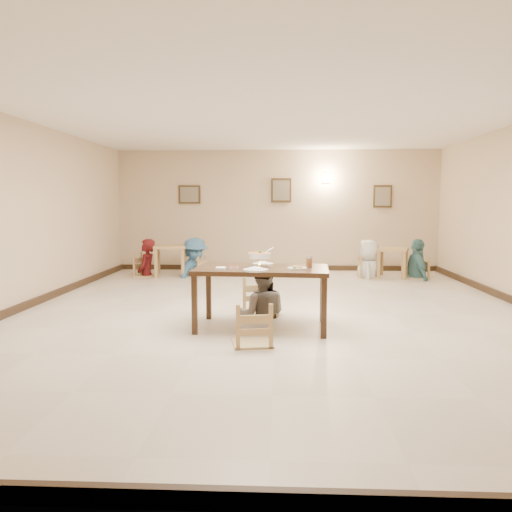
{
  "coord_description": "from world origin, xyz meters",
  "views": [
    {
      "loc": [
        0.05,
        -7.54,
        1.67
      ],
      "look_at": [
        -0.29,
        -0.23,
        0.9
      ],
      "focal_mm": 35.0,
      "sensor_mm": 36.0,
      "label": 1
    }
  ],
  "objects_px": {
    "curry_warmer": "(260,256)",
    "bg_diner_a": "(146,239)",
    "bg_diner_b": "(194,238)",
    "bg_chair_ll": "(146,254)",
    "bg_chair_rl": "(369,258)",
    "chair_far": "(260,281)",
    "main_diner": "(262,264)",
    "bg_chair_rr": "(417,258)",
    "chair_near": "(252,304)",
    "bg_diner_d": "(418,239)",
    "bg_table_right": "(392,254)",
    "bg_diner_c": "(369,240)",
    "bg_table_left": "(170,251)",
    "main_table": "(262,273)",
    "drink_glass": "(309,262)",
    "bg_chair_lr": "(194,257)"
  },
  "relations": [
    {
      "from": "bg_chair_lr",
      "to": "bg_chair_ll",
      "type": "bearing_deg",
      "value": -68.71
    },
    {
      "from": "chair_far",
      "to": "drink_glass",
      "type": "distance_m",
      "value": 1.12
    },
    {
      "from": "drink_glass",
      "to": "bg_diner_c",
      "type": "distance_m",
      "value": 4.97
    },
    {
      "from": "chair_far",
      "to": "bg_chair_lr",
      "type": "xyz_separation_m",
      "value": [
        -1.66,
        3.93,
        -0.06
      ]
    },
    {
      "from": "main_table",
      "to": "bg_chair_rr",
      "type": "relative_size",
      "value": 2.0
    },
    {
      "from": "chair_far",
      "to": "main_diner",
      "type": "relative_size",
      "value": 0.65
    },
    {
      "from": "main_table",
      "to": "bg_chair_lr",
      "type": "height_order",
      "value": "bg_chair_lr"
    },
    {
      "from": "chair_near",
      "to": "bg_chair_lr",
      "type": "relative_size",
      "value": 1.11
    },
    {
      "from": "bg_table_left",
      "to": "bg_chair_lr",
      "type": "height_order",
      "value": "bg_chair_lr"
    },
    {
      "from": "chair_near",
      "to": "bg_diner_d",
      "type": "height_order",
      "value": "bg_diner_d"
    },
    {
      "from": "bg_chair_rl",
      "to": "chair_far",
      "type": "bearing_deg",
      "value": 150.3
    },
    {
      "from": "bg_chair_rl",
      "to": "bg_diner_a",
      "type": "xyz_separation_m",
      "value": [
        -5.09,
        0.01,
        0.4
      ]
    },
    {
      "from": "main_diner",
      "to": "bg_chair_rr",
      "type": "height_order",
      "value": "main_diner"
    },
    {
      "from": "bg_chair_rl",
      "to": "bg_table_left",
      "type": "bearing_deg",
      "value": 90.9
    },
    {
      "from": "bg_chair_ll",
      "to": "bg_diner_c",
      "type": "xyz_separation_m",
      "value": [
        5.09,
        -0.01,
        0.36
      ]
    },
    {
      "from": "curry_warmer",
      "to": "bg_diner_a",
      "type": "distance_m",
      "value": 5.48
    },
    {
      "from": "main_table",
      "to": "bg_diner_c",
      "type": "xyz_separation_m",
      "value": [
        2.26,
        4.71,
        0.12
      ]
    },
    {
      "from": "bg_chair_ll",
      "to": "bg_diner_d",
      "type": "distance_m",
      "value": 6.19
    },
    {
      "from": "chair_far",
      "to": "drink_glass",
      "type": "xyz_separation_m",
      "value": [
        0.69,
        -0.8,
        0.39
      ]
    },
    {
      "from": "bg_diner_d",
      "to": "bg_diner_c",
      "type": "bearing_deg",
      "value": 82.61
    },
    {
      "from": "main_table",
      "to": "bg_chair_lr",
      "type": "xyz_separation_m",
      "value": [
        -1.72,
        4.75,
        -0.3
      ]
    },
    {
      "from": "main_table",
      "to": "bg_diner_c",
      "type": "bearing_deg",
      "value": 68.26
    },
    {
      "from": "bg_table_right",
      "to": "bg_chair_rr",
      "type": "distance_m",
      "value": 0.55
    },
    {
      "from": "bg_table_left",
      "to": "bg_table_right",
      "type": "relative_size",
      "value": 0.96
    },
    {
      "from": "bg_table_right",
      "to": "bg_diner_a",
      "type": "distance_m",
      "value": 5.65
    },
    {
      "from": "chair_near",
      "to": "bg_diner_d",
      "type": "bearing_deg",
      "value": -132.08
    },
    {
      "from": "bg_diner_b",
      "to": "bg_chair_lr",
      "type": "bearing_deg",
      "value": 109.7
    },
    {
      "from": "chair_near",
      "to": "bg_diner_a",
      "type": "height_order",
      "value": "bg_diner_a"
    },
    {
      "from": "bg_chair_ll",
      "to": "bg_diner_b",
      "type": "bearing_deg",
      "value": -79.71
    },
    {
      "from": "bg_diner_b",
      "to": "bg_diner_d",
      "type": "height_order",
      "value": "bg_diner_b"
    },
    {
      "from": "bg_chair_rr",
      "to": "bg_diner_c",
      "type": "xyz_separation_m",
      "value": [
        -1.09,
        -0.0,
        0.41
      ]
    },
    {
      "from": "bg_diner_c",
      "to": "bg_diner_d",
      "type": "distance_m",
      "value": 1.09
    },
    {
      "from": "bg_chair_rl",
      "to": "curry_warmer",
      "type": "bearing_deg",
      "value": 155.1
    },
    {
      "from": "chair_near",
      "to": "bg_chair_ll",
      "type": "xyz_separation_m",
      "value": [
        -2.75,
        5.52,
        0.01
      ]
    },
    {
      "from": "drink_glass",
      "to": "bg_diner_b",
      "type": "distance_m",
      "value": 5.28
    },
    {
      "from": "bg_chair_ll",
      "to": "bg_diner_a",
      "type": "bearing_deg",
      "value": 98.6
    },
    {
      "from": "bg_table_left",
      "to": "bg_diner_d",
      "type": "distance_m",
      "value": 5.63
    },
    {
      "from": "bg_diner_d",
      "to": "bg_table_right",
      "type": "bearing_deg",
      "value": 75.12
    },
    {
      "from": "bg_chair_ll",
      "to": "bg_chair_rr",
      "type": "bearing_deg",
      "value": -81.44
    },
    {
      "from": "main_diner",
      "to": "bg_diner_d",
      "type": "distance_m",
      "value": 5.21
    },
    {
      "from": "bg_table_left",
      "to": "bg_diner_c",
      "type": "relative_size",
      "value": 0.47
    },
    {
      "from": "chair_near",
      "to": "bg_diner_d",
      "type": "relative_size",
      "value": 0.55
    },
    {
      "from": "main_diner",
      "to": "bg_chair_rr",
      "type": "relative_size",
      "value": 1.73
    },
    {
      "from": "bg_chair_ll",
      "to": "bg_chair_rr",
      "type": "distance_m",
      "value": 6.18
    },
    {
      "from": "bg_chair_rl",
      "to": "bg_chair_rr",
      "type": "xyz_separation_m",
      "value": [
        1.09,
        0.0,
        -0.0
      ]
    },
    {
      "from": "curry_warmer",
      "to": "bg_diner_c",
      "type": "distance_m",
      "value": 5.23
    },
    {
      "from": "bg_table_right",
      "to": "bg_diner_b",
      "type": "xyz_separation_m",
      "value": [
        -4.52,
        -0.03,
        0.35
      ]
    },
    {
      "from": "drink_glass",
      "to": "chair_near",
      "type": "bearing_deg",
      "value": -131.13
    },
    {
      "from": "bg_diner_a",
      "to": "bg_diner_b",
      "type": "bearing_deg",
      "value": 92.84
    },
    {
      "from": "bg_diner_c",
      "to": "main_table",
      "type": "bearing_deg",
      "value": -14.88
    }
  ]
}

